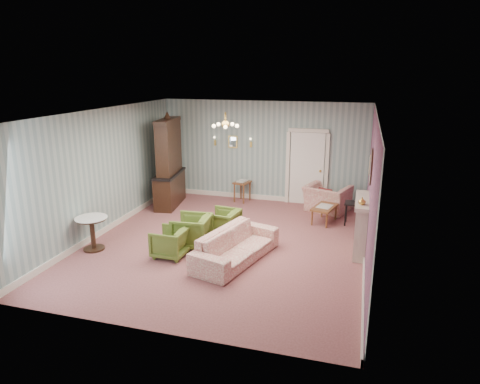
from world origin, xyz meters
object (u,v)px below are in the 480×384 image
(wingback_chair, at_px, (328,194))
(coffee_table, at_px, (324,214))
(olive_chair_b, at_px, (192,230))
(pedestal_table, at_px, (93,233))
(dresser, at_px, (169,160))
(olive_chair_c, at_px, (222,222))
(olive_chair_a, at_px, (170,241))
(side_table_black, at_px, (352,214))
(sofa_chintz, at_px, (236,240))
(fireplace, at_px, (361,225))

(wingback_chair, distance_m, coffee_table, 0.97)
(olive_chair_b, bearing_deg, pedestal_table, -73.28)
(dresser, bearing_deg, coffee_table, -11.68)
(olive_chair_c, distance_m, coffee_table, 2.72)
(olive_chair_a, distance_m, side_table_black, 4.64)
(dresser, xyz_separation_m, side_table_black, (5.06, -0.25, -1.01))
(sofa_chintz, relative_size, pedestal_table, 2.95)
(fireplace, relative_size, pedestal_table, 1.90)
(dresser, bearing_deg, pedestal_table, -102.35)
(sofa_chintz, relative_size, fireplace, 1.56)
(olive_chair_a, bearing_deg, pedestal_table, -83.71)
(sofa_chintz, bearing_deg, olive_chair_b, 85.90)
(olive_chair_a, bearing_deg, coffee_table, 137.44)
(coffee_table, xyz_separation_m, pedestal_table, (-4.62, -3.10, 0.15))
(sofa_chintz, distance_m, fireplace, 2.68)
(coffee_table, relative_size, side_table_black, 1.46)
(wingback_chair, relative_size, coffee_table, 1.32)
(pedestal_table, bearing_deg, olive_chair_a, 4.61)
(olive_chair_a, bearing_deg, wingback_chair, 145.30)
(fireplace, bearing_deg, coffee_table, 119.44)
(olive_chair_c, relative_size, coffee_table, 0.85)
(olive_chair_b, xyz_separation_m, wingback_chair, (2.63, 3.29, 0.09))
(olive_chair_a, relative_size, fireplace, 0.48)
(fireplace, height_order, coffee_table, fireplace)
(olive_chair_c, height_order, wingback_chair, wingback_chair)
(sofa_chintz, bearing_deg, olive_chair_a, 113.86)
(wingback_chair, distance_m, fireplace, 2.68)
(olive_chair_a, height_order, olive_chair_c, olive_chair_c)
(olive_chair_a, bearing_deg, olive_chair_c, 153.77)
(olive_chair_a, relative_size, pedestal_table, 0.91)
(olive_chair_b, height_order, sofa_chintz, sofa_chintz)
(wingback_chair, distance_m, dresser, 4.49)
(wingback_chair, xyz_separation_m, dresser, (-4.36, -0.67, 0.82))
(olive_chair_a, distance_m, fireplace, 4.03)
(coffee_table, height_order, side_table_black, side_table_black)
(olive_chair_a, xyz_separation_m, olive_chair_b, (0.24, 0.60, 0.06))
(dresser, relative_size, pedestal_table, 3.53)
(olive_chair_c, xyz_separation_m, fireplace, (3.07, 0.04, 0.22))
(olive_chair_c, bearing_deg, olive_chair_a, -21.18)
(olive_chair_b, bearing_deg, fireplace, 98.49)
(olive_chair_c, distance_m, pedestal_table, 2.85)
(olive_chair_b, height_order, coffee_table, olive_chair_b)
(olive_chair_c, xyz_separation_m, wingback_chair, (2.16, 2.56, 0.13))
(olive_chair_a, height_order, dresser, dresser)
(sofa_chintz, distance_m, side_table_black, 3.54)
(coffee_table, bearing_deg, fireplace, -60.56)
(sofa_chintz, distance_m, wingback_chair, 3.99)
(olive_chair_c, xyz_separation_m, dresser, (-2.20, 1.89, 0.94))
(olive_chair_b, xyz_separation_m, side_table_black, (3.32, 2.37, -0.10))
(dresser, distance_m, pedestal_table, 3.50)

